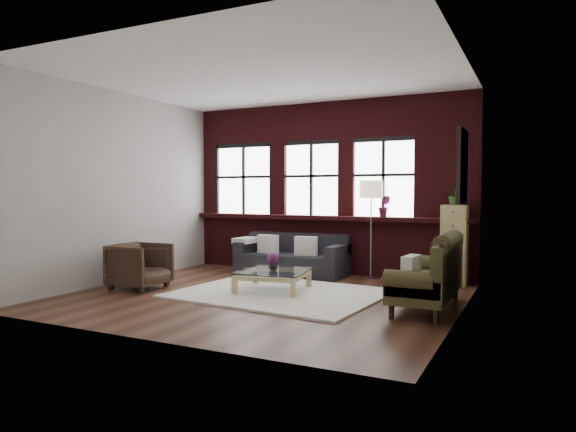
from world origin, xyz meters
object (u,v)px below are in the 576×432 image
at_px(coffee_table, 273,281).
at_px(vase, 273,266).
at_px(armchair, 140,266).
at_px(drawer_chest, 455,245).
at_px(vintage_settee, 426,273).
at_px(dark_sofa, 291,255).
at_px(floor_lamp, 371,226).

relative_size(coffee_table, vase, 6.91).
relative_size(armchair, drawer_chest, 0.60).
height_order(vintage_settee, armchair, vintage_settee).
distance_m(coffee_table, drawer_chest, 3.07).
distance_m(coffee_table, vase, 0.24).
relative_size(vintage_settee, coffee_table, 1.74).
height_order(dark_sofa, floor_lamp, floor_lamp).
bearing_deg(armchair, vase, -72.68).
bearing_deg(coffee_table, vase, 0.00).
xyz_separation_m(vintage_settee, drawer_chest, (0.07, 1.97, 0.19)).
height_order(armchair, floor_lamp, floor_lamp).
relative_size(armchair, coffee_table, 0.78).
relative_size(vase, floor_lamp, 0.08).
bearing_deg(drawer_chest, dark_sofa, -174.02).
bearing_deg(armchair, dark_sofa, -36.07).
distance_m(armchair, floor_lamp, 3.92).
height_order(vase, drawer_chest, drawer_chest).
height_order(coffee_table, drawer_chest, drawer_chest).
xyz_separation_m(dark_sofa, armchair, (-1.56, -2.26, -0.01)).
distance_m(vintage_settee, coffee_table, 2.34).
bearing_deg(dark_sofa, armchair, -124.66).
height_order(armchair, drawer_chest, drawer_chest).
relative_size(coffee_table, floor_lamp, 0.54).
distance_m(vintage_settee, vase, 2.32).
height_order(vase, floor_lamp, floor_lamp).
bearing_deg(coffee_table, armchair, -161.28).
bearing_deg(vintage_settee, dark_sofa, 148.86).
bearing_deg(vase, armchair, -161.28).
xyz_separation_m(armchair, drawer_chest, (4.40, 2.56, 0.30)).
relative_size(armchair, floor_lamp, 0.42).
height_order(vintage_settee, vase, vintage_settee).
relative_size(dark_sofa, drawer_chest, 1.54).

